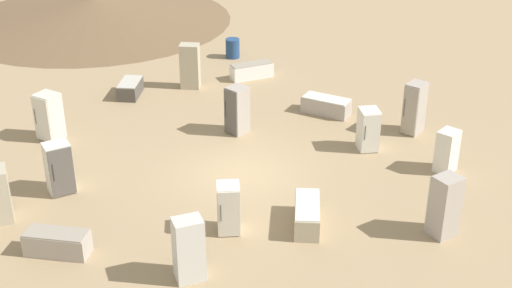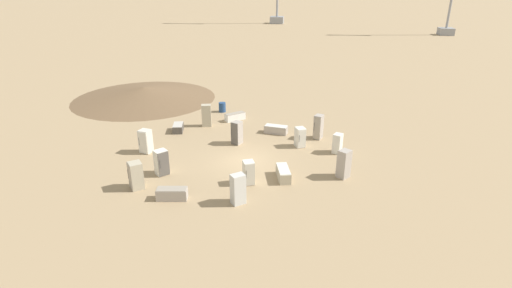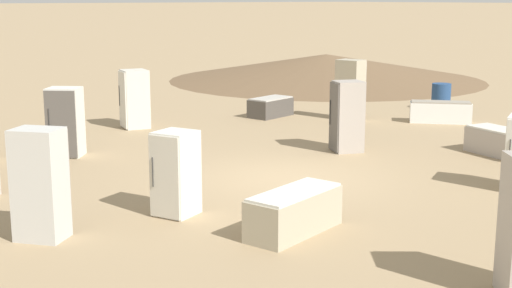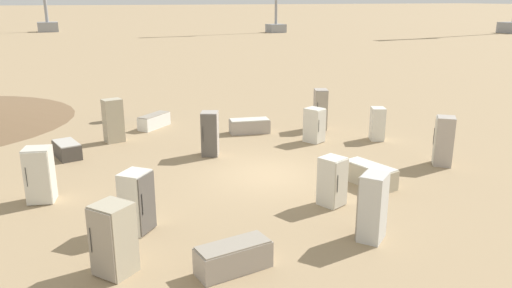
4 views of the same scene
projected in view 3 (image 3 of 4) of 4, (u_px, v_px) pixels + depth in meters
The scene contains 13 objects.
ground_plane at pixel (285, 178), 15.29m from camera, with size 1000.00×1000.00×0.00m, color #9E8460.
dirt_mound at pixel (326, 67), 33.60m from camera, with size 14.78×14.78×1.21m.
discarded_fridge_0 at pixel (65, 122), 17.31m from camera, with size 1.02×1.02×1.68m.
discarded_fridge_2 at pixel (350, 90), 22.50m from camera, with size 0.89×0.78×1.91m.
discarded_fridge_4 at pixel (503, 143), 17.43m from camera, with size 1.96×1.09×0.66m.
discarded_fridge_5 at pixel (176, 173), 12.60m from camera, with size 0.85×0.88×1.51m.
discarded_fridge_6 at pixel (347, 117), 17.83m from camera, with size 0.88×0.92×1.78m.
discarded_fridge_7 at pixel (40, 184), 11.31m from camera, with size 0.96×0.94×1.80m.
discarded_fridge_10 at pixel (294, 212), 11.69m from camera, with size 1.12×1.98×0.72m.
discarded_fridge_11 at pixel (270, 107), 23.22m from camera, with size 1.08×1.63×0.62m.
discarded_fridge_12 at pixel (135, 99), 21.12m from camera, with size 0.92×0.91×1.73m.
discarded_fridge_14 at pixel (440, 112), 22.09m from camera, with size 1.80×1.68×0.66m.
rusty_barrel at pixel (441, 96), 24.68m from camera, with size 0.65×0.65×0.90m.
Camera 3 is at (11.18, -9.77, 3.81)m, focal length 50.00 mm.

